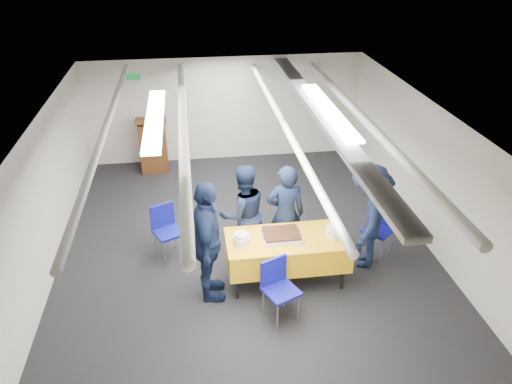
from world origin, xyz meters
TOP-DOWN VIEW (x-y plane):
  - ground at (0.00, 0.00)m, footprint 7.00×7.00m
  - room_shell at (0.09, 0.41)m, footprint 6.00×7.00m
  - serving_table at (0.49, -1.13)m, footprint 1.78×0.83m
  - sheet_cake at (0.39, -1.11)m, footprint 0.55×0.43m
  - plate_stack_left at (-0.19, -1.18)m, footprint 0.24×0.24m
  - plate_stack_right at (1.15, -1.18)m, footprint 0.23×0.23m
  - podium at (-1.60, 3.05)m, footprint 0.62×0.53m
  - chair_near at (0.22, -1.82)m, footprint 0.55×0.55m
  - chair_right at (2.12, -0.58)m, footprint 0.59×0.59m
  - chair_left at (-1.29, -0.16)m, footprint 0.56×0.56m
  - sailor_a at (0.56, -0.56)m, footprint 0.61×0.41m
  - sailor_b at (-0.08, -0.44)m, footprint 0.92×0.80m
  - sailor_c at (-0.67, -1.31)m, footprint 0.50×1.09m
  - sailor_d at (1.79, -0.86)m, footprint 1.07×1.26m

SIDE VIEW (x-z plane):
  - ground at x=0.00m, z-range 0.00..0.00m
  - chair_near at x=0.22m, z-range 0.10..0.97m
  - chair_right at x=2.12m, z-range 0.10..0.97m
  - chair_left at x=-1.29m, z-range 0.10..0.97m
  - serving_table at x=0.49m, z-range 0.17..0.94m
  - podium at x=-1.60m, z-range -0.01..1.24m
  - sailor_b at x=-0.08m, z-range 0.00..1.63m
  - sheet_cake at x=0.39m, z-range 0.77..0.86m
  - sailor_a at x=0.56m, z-range 0.00..1.64m
  - sailor_d at x=1.79m, z-range 0.00..1.69m
  - plate_stack_left at x=-0.19m, z-range 0.76..0.93m
  - plate_stack_right at x=1.15m, z-range 0.76..0.95m
  - sailor_c at x=-0.67m, z-range 0.00..1.83m
  - room_shell at x=0.09m, z-range 0.66..2.96m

